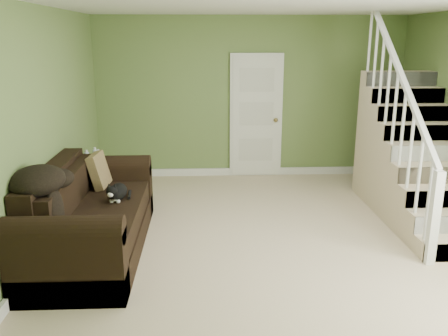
{
  "coord_description": "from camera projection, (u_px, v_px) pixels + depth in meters",
  "views": [
    {
      "loc": [
        -0.77,
        -4.99,
        2.27
      ],
      "look_at": [
        -0.54,
        0.13,
        0.84
      ],
      "focal_mm": 38.0,
      "sensor_mm": 36.0,
      "label": 1
    }
  ],
  "objects": [
    {
      "name": "floor",
      "position": [
        272.0,
        241.0,
        5.45
      ],
      "size": [
        5.0,
        5.5,
        0.01
      ],
      "primitive_type": "cube",
      "color": "#C7B290",
      "rests_on": "ground"
    },
    {
      "name": "ceiling",
      "position": [
        279.0,
        3.0,
        4.75
      ],
      "size": [
        5.0,
        5.5,
        0.01
      ],
      "primitive_type": "cube",
      "color": "white",
      "rests_on": "wall_back"
    },
    {
      "name": "wall_back",
      "position": [
        250.0,
        98.0,
        7.74
      ],
      "size": [
        5.0,
        0.04,
        2.6
      ],
      "primitive_type": "cube",
      "color": "olive",
      "rests_on": "floor"
    },
    {
      "name": "wall_front",
      "position": [
        353.0,
        231.0,
        2.45
      ],
      "size": [
        5.0,
        0.04,
        2.6
      ],
      "primitive_type": "cube",
      "color": "olive",
      "rests_on": "floor"
    },
    {
      "name": "wall_left",
      "position": [
        39.0,
        132.0,
        4.99
      ],
      "size": [
        0.04,
        5.5,
        2.6
      ],
      "primitive_type": "cube",
      "color": "olive",
      "rests_on": "floor"
    },
    {
      "name": "baseboard_back",
      "position": [
        249.0,
        171.0,
        8.05
      ],
      "size": [
        5.0,
        0.04,
        0.12
      ],
      "primitive_type": "cube",
      "color": "white",
      "rests_on": "floor"
    },
    {
      "name": "baseboard_left",
      "position": [
        53.0,
        240.0,
        5.32
      ],
      "size": [
        0.04,
        5.5,
        0.12
      ],
      "primitive_type": "cube",
      "color": "white",
      "rests_on": "floor"
    },
    {
      "name": "door",
      "position": [
        256.0,
        116.0,
        7.78
      ],
      "size": [
        0.86,
        0.12,
        2.02
      ],
      "color": "white",
      "rests_on": "floor"
    },
    {
      "name": "staircase",
      "position": [
        412.0,
        164.0,
        6.29
      ],
      "size": [
        1.0,
        2.51,
        2.82
      ],
      "color": "#C7B290",
      "rests_on": "floor"
    },
    {
      "name": "sofa",
      "position": [
        89.0,
        220.0,
        5.13
      ],
      "size": [
        1.03,
        2.38,
        0.94
      ],
      "color": "black",
      "rests_on": "floor"
    },
    {
      "name": "side_table",
      "position": [
        96.0,
        185.0,
        6.49
      ],
      "size": [
        0.59,
        0.59,
        0.81
      ],
      "rotation": [
        0.0,
        0.0,
        0.24
      ],
      "color": "black",
      "rests_on": "floor"
    },
    {
      "name": "cat",
      "position": [
        117.0,
        192.0,
        5.25
      ],
      "size": [
        0.24,
        0.51,
        0.25
      ],
      "rotation": [
        0.0,
        0.0,
        -0.17
      ],
      "color": "black",
      "rests_on": "sofa"
    },
    {
      "name": "banana",
      "position": [
        93.0,
        221.0,
        4.62
      ],
      "size": [
        0.07,
        0.21,
        0.06
      ],
      "primitive_type": "ellipsoid",
      "rotation": [
        0.0,
        0.0,
        0.04
      ],
      "color": "yellow",
      "rests_on": "sofa"
    },
    {
      "name": "throw_pillow",
      "position": [
        99.0,
        170.0,
        5.71
      ],
      "size": [
        0.23,
        0.42,
        0.42
      ],
      "primitive_type": "cube",
      "rotation": [
        0.0,
        -0.24,
        -0.07
      ],
      "color": "#44311B",
      "rests_on": "sofa"
    },
    {
      "name": "throw_blanket",
      "position": [
        37.0,
        181.0,
        4.42
      ],
      "size": [
        0.62,
        0.74,
        0.27
      ],
      "primitive_type": "ellipsoid",
      "rotation": [
        0.0,
        0.0,
        -0.22
      ],
      "color": "black",
      "rests_on": "sofa"
    }
  ]
}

